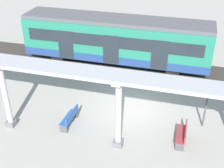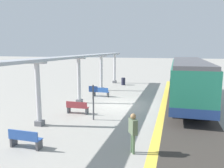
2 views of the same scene
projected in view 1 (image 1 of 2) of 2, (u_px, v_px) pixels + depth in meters
name	position (u px, v px, depth m)	size (l,w,h in m)	color
ground_plane	(132.00, 108.00, 16.92)	(176.00, 176.00, 0.00)	#9E9A92
tactile_edge_strip	(142.00, 80.00, 19.79)	(0.45, 29.09, 0.01)	yellow
trackbed	(147.00, 68.00, 21.31)	(3.20, 41.09, 0.01)	#38332D
train_near_carriage	(116.00, 41.00, 20.93)	(2.65, 13.09, 3.48)	#21755B
canopy_pillar_second	(5.00, 95.00, 14.62)	(1.10, 0.44, 3.69)	slate
canopy_pillar_third	(118.00, 114.00, 13.29)	(1.10, 0.44, 3.69)	slate
canopy_beam	(119.00, 77.00, 12.33)	(1.20, 23.24, 0.16)	#A8AAB2
bench_near_end	(70.00, 118.00, 15.42)	(1.51, 0.49, 0.86)	#2A55A6
bench_mid_platform	(183.00, 134.00, 14.27)	(1.50, 0.45, 0.86)	maroon
platform_info_sign	(206.00, 105.00, 14.87)	(0.56, 0.10, 2.20)	#4C4C51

